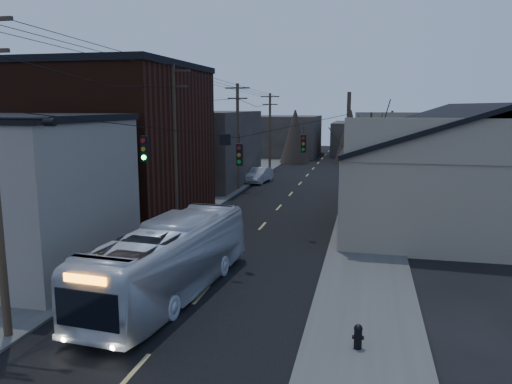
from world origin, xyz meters
TOP-DOWN VIEW (x-y plane):
  - road_surface at (0.00, 30.00)m, footprint 9.00×110.00m
  - sidewalk_left at (-6.50, 30.00)m, footprint 4.00×110.00m
  - sidewalk_right at (6.50, 30.00)m, footprint 4.00×110.00m
  - building_clapboard at (-9.00, 9.00)m, footprint 8.00×8.00m
  - building_brick at (-10.00, 20.00)m, footprint 10.00×12.00m
  - building_left_far at (-9.50, 36.00)m, footprint 9.00×14.00m
  - warehouse at (13.00, 25.00)m, footprint 16.16×20.60m
  - building_far_left at (-6.00, 65.00)m, footprint 10.00×12.00m
  - building_far_right at (7.00, 70.00)m, footprint 12.00×14.00m
  - bare_tree at (6.50, 20.00)m, footprint 0.40×0.40m
  - utility_lines at (-3.11, 24.14)m, footprint 11.24×45.28m
  - bus at (-1.20, 7.72)m, footprint 3.50×11.03m
  - parked_car at (-4.09, 37.76)m, footprint 2.15×4.74m
  - fire_hydrant at (6.29, 4.59)m, footprint 0.37×0.27m

SIDE VIEW (x-z plane):
  - road_surface at x=0.00m, z-range 0.00..0.02m
  - sidewalk_left at x=-6.50m, z-range 0.00..0.12m
  - sidewalk_right at x=6.50m, z-range 0.00..0.12m
  - fire_hydrant at x=6.29m, z-range 0.15..0.94m
  - parked_car at x=-4.09m, z-range 0.00..1.51m
  - bus at x=-1.20m, z-range 0.00..3.02m
  - building_far_right at x=7.00m, z-range 0.00..5.00m
  - warehouse at x=13.00m, z-range -1.17..6.56m
  - building_far_left at x=-6.00m, z-range 0.00..6.00m
  - building_clapboard at x=-9.00m, z-range 0.00..7.00m
  - building_left_far at x=-9.50m, z-range 0.00..7.00m
  - bare_tree at x=6.50m, z-range 0.00..7.20m
  - utility_lines at x=-3.11m, z-range -0.30..10.20m
  - building_brick at x=-10.00m, z-range 0.00..10.00m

